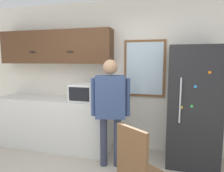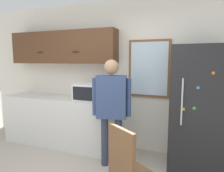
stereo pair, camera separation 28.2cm
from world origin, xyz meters
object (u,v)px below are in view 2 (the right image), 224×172
(person, at_px, (111,103))
(microwave, at_px, (90,92))
(chair, at_px, (129,171))
(refrigerator, at_px, (197,108))

(person, bearing_deg, microwave, 134.28)
(microwave, bearing_deg, person, -32.86)
(chair, bearing_deg, refrigerator, -79.70)
(refrigerator, distance_m, chair, 1.57)
(microwave, relative_size, refrigerator, 0.28)
(refrigerator, bearing_deg, person, -161.46)
(person, relative_size, chair, 1.63)
(microwave, relative_size, person, 0.31)
(person, relative_size, refrigerator, 0.89)
(microwave, xyz_separation_m, person, (0.54, -0.35, -0.07))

